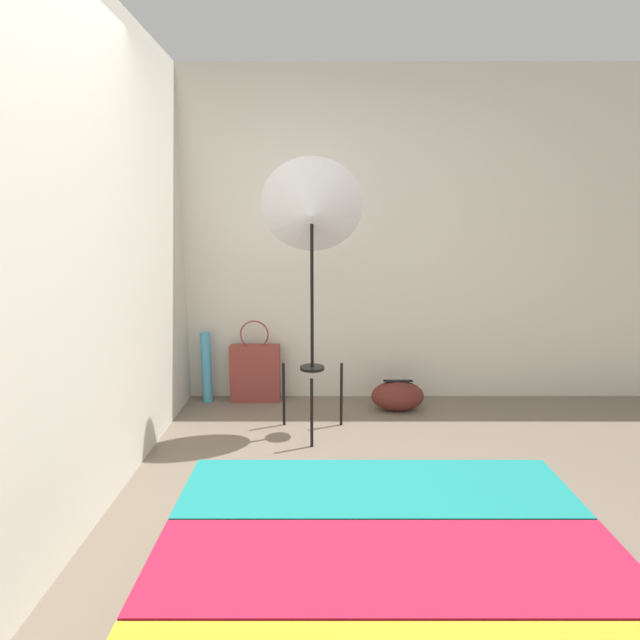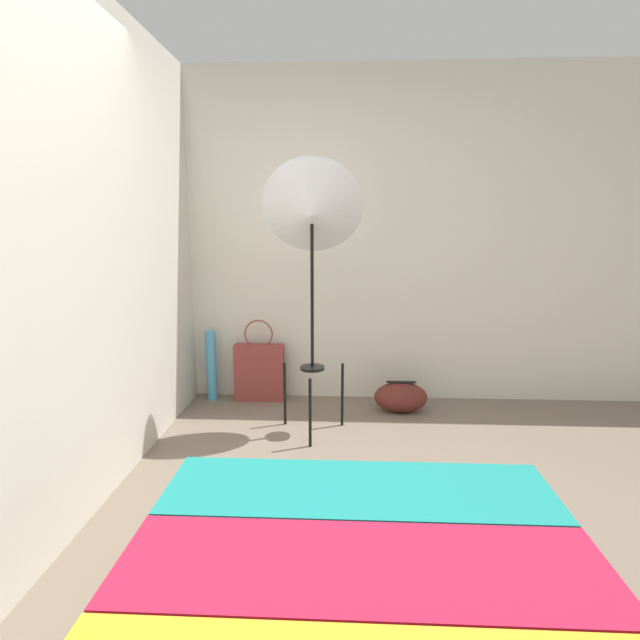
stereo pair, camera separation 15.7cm
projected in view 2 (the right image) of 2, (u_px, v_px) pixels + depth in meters
ground_plane at (337, 584)px, 2.01m from camera, size 14.00×14.00×0.00m
wall_back at (342, 239)px, 3.94m from camera, size 8.00×0.05×2.60m
wall_side_left at (120, 246)px, 2.80m from camera, size 0.05×8.00×2.60m
photo_umbrella at (312, 215)px, 3.19m from camera, size 0.66×0.46×1.83m
tote_bag at (259, 371)px, 4.05m from camera, size 0.40×0.12×0.67m
duffel_bag at (401, 397)px, 3.81m from camera, size 0.40×0.23×0.24m
paper_roll at (211, 366)px, 4.05m from camera, size 0.08×0.08×0.57m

